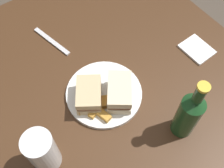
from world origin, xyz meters
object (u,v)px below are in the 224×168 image
at_px(sandwich_half_right, 119,92).
at_px(cider_bottle, 189,114).
at_px(fork, 52,41).
at_px(napkin, 197,49).
at_px(plate, 104,94).
at_px(pint_glass, 43,152).
at_px(sandwich_half_left, 88,94).

xyz_separation_m(sandwich_half_right, cider_bottle, (-0.19, -0.10, 0.05)).
distance_m(cider_bottle, fork, 0.56).
xyz_separation_m(cider_bottle, napkin, (0.19, -0.25, -0.10)).
distance_m(sandwich_half_right, napkin, 0.35).
bearing_deg(sandwich_half_right, plate, 33.61).
height_order(plate, pint_glass, pint_glass).
bearing_deg(pint_glass, fork, -30.70).
bearing_deg(pint_glass, sandwich_half_right, -82.40).
height_order(plate, sandwich_half_right, sandwich_half_right).
height_order(sandwich_half_right, pint_glass, pint_glass).
xyz_separation_m(plate, napkin, (-0.04, -0.38, -0.00)).
relative_size(plate, sandwich_half_right, 1.77).
distance_m(sandwich_half_left, sandwich_half_right, 0.10).
bearing_deg(pint_glass, sandwich_half_left, -65.45).
bearing_deg(sandwich_half_left, pint_glass, 114.55).
distance_m(plate, pint_glass, 0.27).
height_order(pint_glass, cider_bottle, cider_bottle).
bearing_deg(plate, cider_bottle, -151.75).
relative_size(sandwich_half_left, fork, 0.74).
bearing_deg(napkin, cider_bottle, 126.69).
bearing_deg(cider_bottle, fork, 16.31).
bearing_deg(sandwich_half_right, pint_glass, 97.60).
relative_size(sandwich_half_right, fork, 0.78).
bearing_deg(plate, fork, 5.71).
height_order(napkin, fork, napkin).
height_order(sandwich_half_left, sandwich_half_right, sandwich_half_right).
relative_size(sandwich_half_left, pint_glass, 0.87).
height_order(plate, cider_bottle, cider_bottle).
relative_size(cider_bottle, napkin, 2.28).
xyz_separation_m(plate, pint_glass, (-0.08, 0.25, 0.06)).
xyz_separation_m(plate, cider_bottle, (-0.23, -0.13, 0.09)).
height_order(sandwich_half_left, cider_bottle, cider_bottle).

